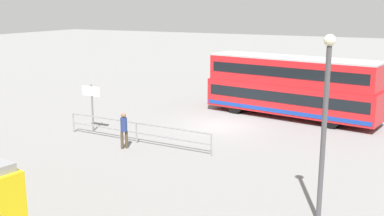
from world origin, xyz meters
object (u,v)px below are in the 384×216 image
(double_decker_bus, at_px, (291,87))
(pedestrian_near_railing, at_px, (124,128))
(info_sign, at_px, (92,99))
(street_lamp, at_px, (325,114))

(double_decker_bus, height_order, pedestrian_near_railing, double_decker_bus)
(info_sign, bearing_deg, street_lamp, 158.23)
(pedestrian_near_railing, relative_size, street_lamp, 0.30)
(info_sign, relative_size, street_lamp, 0.44)
(pedestrian_near_railing, height_order, info_sign, info_sign)
(double_decker_bus, xyz_separation_m, info_sign, (8.87, 8.01, -0.10))
(double_decker_bus, distance_m, street_lamp, 14.19)
(pedestrian_near_railing, xyz_separation_m, info_sign, (3.39, -1.85, 0.79))
(double_decker_bus, relative_size, street_lamp, 1.83)
(info_sign, bearing_deg, pedestrian_near_railing, 151.42)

